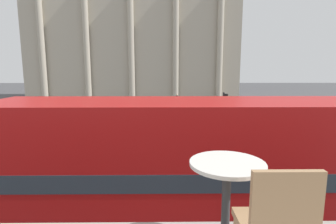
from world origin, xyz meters
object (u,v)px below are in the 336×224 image
(pedestrian_grey, at_px, (103,115))
(pedestrian_red, at_px, (250,117))
(double_decker_bus, at_px, (191,168))
(plaza_building_left, at_px, (136,38))
(cafe_dining_table, at_px, (227,185))
(pedestrian_blue, at_px, (304,127))
(traffic_light_mid, at_px, (224,109))
(pedestrian_black, at_px, (177,100))
(traffic_light_near, at_px, (166,133))

(pedestrian_grey, bearing_deg, pedestrian_red, 66.34)
(double_decker_bus, bearing_deg, pedestrian_grey, 108.09)
(plaza_building_left, height_order, pedestrian_red, plaza_building_left)
(cafe_dining_table, bearing_deg, plaza_building_left, 96.97)
(double_decker_bus, bearing_deg, pedestrian_blue, 47.58)
(plaza_building_left, bearing_deg, pedestrian_grey, -91.40)
(pedestrian_blue, xyz_separation_m, pedestrian_red, (-2.54, 4.07, -0.07))
(traffic_light_mid, xyz_separation_m, pedestrian_blue, (5.59, -0.52, -1.23))
(double_decker_bus, relative_size, cafe_dining_table, 14.61)
(cafe_dining_table, relative_size, pedestrian_red, 0.45)
(double_decker_bus, height_order, traffic_light_mid, double_decker_bus)
(pedestrian_red, bearing_deg, double_decker_bus, 69.78)
(pedestrian_red, distance_m, pedestrian_black, 14.22)
(double_decker_bus, relative_size, traffic_light_near, 3.33)
(double_decker_bus, distance_m, pedestrian_blue, 14.44)
(cafe_dining_table, relative_size, plaza_building_left, 0.02)
(pedestrian_blue, bearing_deg, pedestrian_grey, 135.70)
(traffic_light_near, relative_size, pedestrian_black, 1.82)
(traffic_light_near, xyz_separation_m, pedestrian_red, (7.27, 10.30, -1.18))
(cafe_dining_table, height_order, pedestrian_black, cafe_dining_table)
(double_decker_bus, height_order, pedestrian_black, double_decker_bus)
(traffic_light_near, xyz_separation_m, traffic_light_mid, (4.22, 6.75, 0.12))
(traffic_light_mid, bearing_deg, pedestrian_blue, -5.35)
(traffic_light_near, height_order, pedestrian_red, traffic_light_near)
(plaza_building_left, bearing_deg, cafe_dining_table, -83.03)
(traffic_light_mid, relative_size, pedestrian_grey, 1.91)
(double_decker_bus, distance_m, traffic_light_near, 4.95)
(double_decker_bus, xyz_separation_m, pedestrian_black, (0.90, 28.24, -1.30))
(plaza_building_left, bearing_deg, pedestrian_red, -63.22)
(cafe_dining_table, height_order, traffic_light_mid, cafe_dining_table)
(pedestrian_grey, bearing_deg, cafe_dining_table, -3.99)
(plaza_building_left, bearing_deg, pedestrian_blue, -62.45)
(pedestrian_grey, bearing_deg, pedestrian_blue, 52.30)
(traffic_light_near, xyz_separation_m, pedestrian_grey, (-5.51, 11.13, -1.09))
(cafe_dining_table, xyz_separation_m, pedestrian_black, (1.13, 33.09, -3.03))
(pedestrian_blue, xyz_separation_m, pedestrian_grey, (-15.32, 4.90, 0.02))
(traffic_light_near, xyz_separation_m, pedestrian_black, (1.59, 23.34, -1.10))
(traffic_light_near, distance_m, pedestrian_grey, 12.47)
(cafe_dining_table, bearing_deg, pedestrian_grey, 105.99)
(double_decker_bus, relative_size, plaza_building_left, 0.32)
(pedestrian_blue, bearing_deg, traffic_light_mid, 148.08)
(double_decker_bus, distance_m, plaza_building_left, 40.62)
(pedestrian_red, bearing_deg, pedestrian_grey, -0.51)
(pedestrian_red, relative_size, pedestrian_black, 0.93)
(plaza_building_left, relative_size, pedestrian_red, 20.18)
(pedestrian_blue, bearing_deg, pedestrian_red, 95.33)
(traffic_light_near, height_order, traffic_light_mid, traffic_light_mid)
(cafe_dining_table, height_order, pedestrian_red, cafe_dining_table)
(plaza_building_left, relative_size, traffic_light_mid, 9.74)
(traffic_light_mid, height_order, pedestrian_black, traffic_light_mid)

